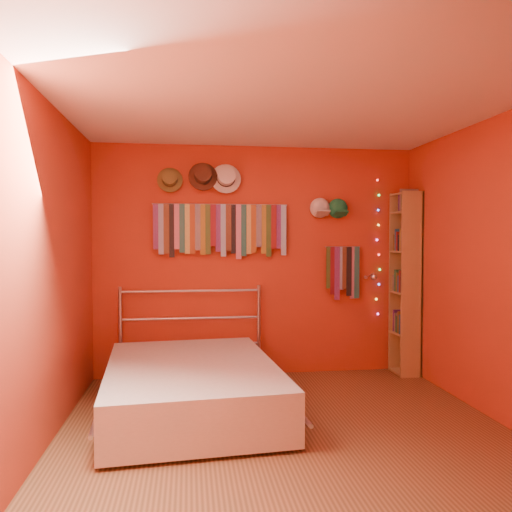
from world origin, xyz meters
name	(u,v)px	position (x,y,z in m)	size (l,w,h in m)	color
ground	(288,435)	(0.00, 0.00, 0.00)	(3.50, 3.50, 0.00)	#56371D
back_wall	(257,261)	(0.00, 1.75, 1.25)	(3.50, 0.02, 2.50)	#9E3019
right_wall	(504,269)	(1.75, 0.00, 1.25)	(0.02, 3.50, 2.50)	#9E3019
left_wall	(44,273)	(-1.75, 0.00, 1.25)	(0.02, 3.50, 2.50)	#9E3019
ceiling	(289,103)	(0.00, 0.00, 2.50)	(3.50, 3.50, 0.02)	white
tie_rack	(221,228)	(-0.40, 1.68, 1.61)	(1.45, 0.03, 0.59)	#ACACB0
small_tie_rack	(343,270)	(0.96, 1.69, 1.15)	(0.40, 0.03, 0.59)	#ACACB0
fedora_olive	(170,179)	(-0.94, 1.66, 2.12)	(0.27, 0.15, 0.26)	brown
fedora_brown	(203,175)	(-0.59, 1.65, 2.16)	(0.31, 0.17, 0.30)	#482719
fedora_white	(226,177)	(-0.34, 1.65, 2.14)	(0.32, 0.18, 0.32)	silver
cap_white	(320,208)	(0.69, 1.70, 1.83)	(0.20, 0.25, 0.20)	silver
cap_green	(338,209)	(0.90, 1.70, 1.83)	(0.20, 0.25, 0.20)	#1B7D48
fairy_lights	(378,247)	(1.37, 1.71, 1.40)	(0.06, 0.02, 1.53)	#FF3333
reading_lamp	(373,277)	(1.24, 1.52, 1.08)	(0.07, 0.29, 0.09)	#ACACB0
bookshelf	(409,282)	(1.66, 1.53, 1.02)	(0.25, 0.34, 2.00)	#A18049
bed	(192,386)	(-0.72, 0.61, 0.23)	(1.65, 2.10, 0.99)	#ACACB0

